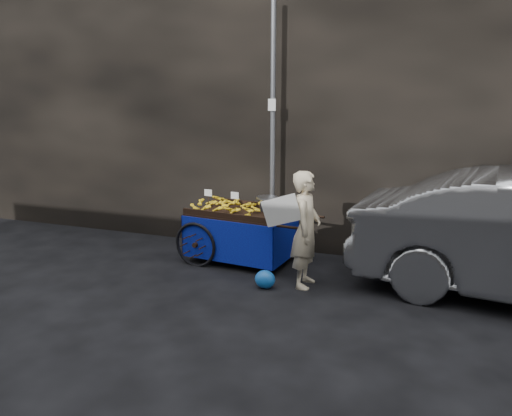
% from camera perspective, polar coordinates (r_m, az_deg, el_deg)
% --- Properties ---
extents(ground, '(80.00, 80.00, 0.00)m').
position_cam_1_polar(ground, '(7.18, -3.74, -8.05)').
color(ground, black).
rests_on(ground, ground).
extents(building_wall, '(13.50, 2.00, 5.00)m').
position_cam_1_polar(building_wall, '(9.03, 5.14, 12.50)').
color(building_wall, black).
rests_on(building_wall, ground).
extents(street_pole, '(0.12, 0.10, 4.00)m').
position_cam_1_polar(street_pole, '(7.83, 1.93, 8.84)').
color(street_pole, slate).
rests_on(street_pole, ground).
extents(banana_cart, '(2.18, 1.19, 1.14)m').
position_cam_1_polar(banana_cart, '(7.73, -2.05, -1.03)').
color(banana_cart, black).
rests_on(banana_cart, ground).
extents(vendor, '(0.79, 0.59, 1.59)m').
position_cam_1_polar(vendor, '(6.72, 5.72, -2.45)').
color(vendor, beige).
rests_on(vendor, ground).
extents(plastic_bag, '(0.28, 0.22, 0.25)m').
position_cam_1_polar(plastic_bag, '(6.79, 1.04, -8.16)').
color(plastic_bag, blue).
rests_on(plastic_bag, ground).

